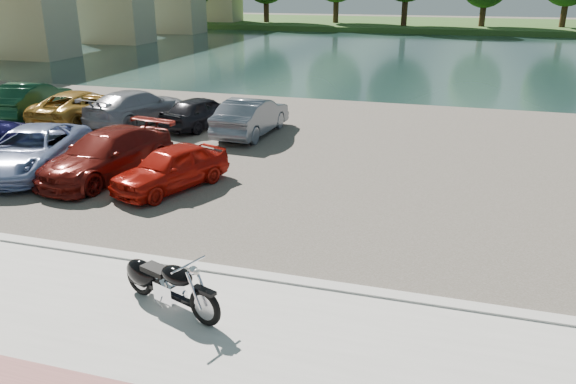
% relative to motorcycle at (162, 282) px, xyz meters
% --- Properties ---
extents(ground, '(200.00, 200.00, 0.00)m').
position_rel_motorcycle_xyz_m(ground, '(0.85, -0.54, -0.56)').
color(ground, '#595447').
rests_on(ground, ground).
extents(promenade, '(60.00, 6.00, 0.10)m').
position_rel_motorcycle_xyz_m(promenade, '(0.85, -1.54, -0.51)').
color(promenade, '#B9B6AE').
rests_on(promenade, ground).
extents(kerb, '(60.00, 0.30, 0.14)m').
position_rel_motorcycle_xyz_m(kerb, '(0.85, 1.46, -0.49)').
color(kerb, '#B9B6AE').
rests_on(kerb, ground).
extents(parking_lot, '(60.00, 18.00, 0.04)m').
position_rel_motorcycle_xyz_m(parking_lot, '(0.85, 10.46, -0.54)').
color(parking_lot, '#48443A').
rests_on(parking_lot, ground).
extents(river, '(120.00, 40.00, 0.00)m').
position_rel_motorcycle_xyz_m(river, '(0.85, 39.46, -0.56)').
color(river, '#1A2F2E').
rests_on(river, ground).
extents(far_bank, '(120.00, 24.00, 0.60)m').
position_rel_motorcycle_xyz_m(far_bank, '(0.85, 71.46, -0.26)').
color(far_bank, '#2B4B1B').
rests_on(far_bank, ground).
extents(motorcycle, '(2.24, 1.08, 1.05)m').
position_rel_motorcycle_xyz_m(motorcycle, '(0.00, 0.00, 0.00)').
color(motorcycle, black).
rests_on(motorcycle, promenade).
extents(car_2, '(3.36, 5.23, 1.34)m').
position_rel_motorcycle_xyz_m(car_2, '(-7.56, 5.81, 0.15)').
color(car_2, '#808FBA').
rests_on(car_2, parking_lot).
extents(car_3, '(2.67, 4.94, 1.36)m').
position_rel_motorcycle_xyz_m(car_3, '(-5.10, 6.05, 0.16)').
color(car_3, '#62130E').
rests_on(car_3, parking_lot).
extents(car_4, '(2.61, 3.86, 1.22)m').
position_rel_motorcycle_xyz_m(car_4, '(-2.79, 5.66, 0.09)').
color(car_4, '#AB150B').
rests_on(car_4, parking_lot).
extents(car_5, '(2.22, 4.70, 1.49)m').
position_rel_motorcycle_xyz_m(car_5, '(-12.82, 12.09, 0.22)').
color(car_5, black).
rests_on(car_5, parking_lot).
extents(car_6, '(2.37, 4.80, 1.31)m').
position_rel_motorcycle_xyz_m(car_6, '(-10.17, 11.93, 0.13)').
color(car_6, '#A77726').
rests_on(car_6, parking_lot).
extents(car_7, '(3.00, 5.09, 1.39)m').
position_rel_motorcycle_xyz_m(car_7, '(-7.80, 12.30, 0.17)').
color(car_7, '#93939B').
rests_on(car_7, parking_lot).
extents(car_8, '(2.50, 3.99, 1.26)m').
position_rel_motorcycle_xyz_m(car_8, '(-4.98, 12.43, 0.11)').
color(car_8, black).
rests_on(car_8, parking_lot).
extents(car_9, '(1.73, 4.36, 1.41)m').
position_rel_motorcycle_xyz_m(car_9, '(-2.70, 11.95, 0.18)').
color(car_9, slate).
rests_on(car_9, parking_lot).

